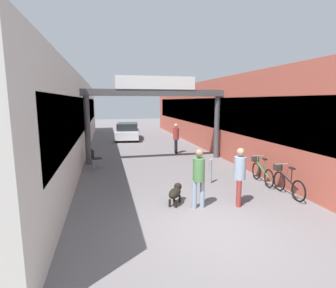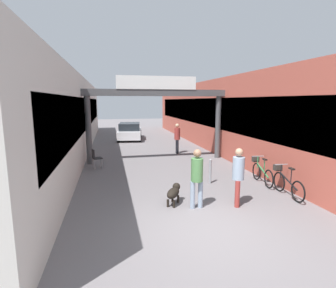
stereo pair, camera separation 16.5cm
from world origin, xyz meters
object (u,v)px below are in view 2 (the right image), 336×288
pedestrian_companion (238,173)px  parked_car_white (130,131)px  cafe_chair_black_nearer (96,157)px  bollard_post_metal (210,171)px  pedestrian_with_dog (197,175)px  pedestrian_carrying_crate (177,136)px  dog_on_leash (174,192)px  bicycle_black_nearest (286,182)px  bicycle_green_second (261,171)px

pedestrian_companion → parked_car_white: size_ratio=0.41×
cafe_chair_black_nearer → parked_car_white: 9.24m
bollard_post_metal → pedestrian_with_dog: bearing=-120.8°
cafe_chair_black_nearer → pedestrian_carrying_crate: bearing=29.7°
pedestrian_with_dog → dog_on_leash: (-0.57, 0.43, -0.63)m
bicycle_black_nearest → bicycle_green_second: same height
pedestrian_companion → bollard_post_metal: bearing=89.7°
bollard_post_metal → cafe_chair_black_nearer: bearing=143.1°
pedestrian_with_dog → bicycle_black_nearest: bearing=6.4°
dog_on_leash → bicycle_black_nearest: size_ratio=0.48×
bicycle_black_nearest → dog_on_leash: bearing=178.9°
pedestrian_carrying_crate → dog_on_leash: (-2.03, -7.47, -0.65)m
bicycle_green_second → bollard_post_metal: 1.93m
bicycle_black_nearest → parked_car_white: 14.49m
bicycle_black_nearest → bicycle_green_second: 1.37m
pedestrian_with_dog → cafe_chair_black_nearer: size_ratio=1.94×
pedestrian_carrying_crate → bollard_post_metal: (-0.22, -5.81, -0.54)m
cafe_chair_black_nearer → bicycle_green_second: bearing=-30.0°
bollard_post_metal → pedestrian_companion: bearing=-90.3°
pedestrian_with_dog → pedestrian_companion: pedestrian_with_dog is taller
bicycle_green_second → bollard_post_metal: bearing=169.5°
dog_on_leash → cafe_chair_black_nearer: size_ratio=0.91×
pedestrian_carrying_crate → parked_car_white: size_ratio=0.42×
pedestrian_companion → bicycle_black_nearest: (1.97, 0.45, -0.55)m
bicycle_black_nearest → bicycle_green_second: (-0.06, 1.37, 0.00)m
bicycle_green_second → cafe_chair_black_nearer: (-6.20, 3.58, 0.10)m
pedestrian_companion → pedestrian_carrying_crate: bearing=88.3°
bollard_post_metal → cafe_chair_black_nearer: bollard_post_metal is taller
bollard_post_metal → cafe_chair_black_nearer: 5.38m
pedestrian_with_dog → bicycle_green_second: size_ratio=1.03×
bicycle_black_nearest → bicycle_green_second: size_ratio=1.00×
pedestrian_companion → bicycle_black_nearest: size_ratio=1.02×
pedestrian_with_dog → bollard_post_metal: 2.48m
pedestrian_with_dog → bollard_post_metal: (1.24, 2.08, -0.52)m
pedestrian_carrying_crate → cafe_chair_black_nearer: bearing=-150.3°
pedestrian_companion → pedestrian_carrying_crate: 8.00m
bollard_post_metal → parked_car_white: (-2.06, 12.19, 0.17)m
pedestrian_with_dog → bicycle_black_nearest: size_ratio=1.02×
dog_on_leash → bicycle_black_nearest: 3.77m
bicycle_black_nearest → cafe_chair_black_nearer: size_ratio=1.90×
bicycle_green_second → parked_car_white: 13.16m
pedestrian_with_dog → cafe_chair_black_nearer: pedestrian_with_dog is taller
pedestrian_with_dog → bicycle_black_nearest: 3.27m
parked_car_white → bollard_post_metal: bearing=-80.4°
pedestrian_carrying_crate → parked_car_white: pedestrian_carrying_crate is taller
bicycle_green_second → dog_on_leash: bearing=-160.7°
pedestrian_companion → dog_on_leash: (-1.80, 0.53, -0.62)m
pedestrian_companion → bollard_post_metal: pedestrian_companion is taller
pedestrian_with_dog → cafe_chair_black_nearer: 6.15m
bicycle_green_second → bollard_post_metal: size_ratio=1.79×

